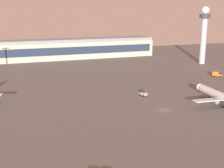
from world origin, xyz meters
TOP-DOWN VIEW (x-y plane):
  - ground_plane at (0.00, 0.00)m, footprint 416.00×416.00m
  - terminal_building at (-2.91, 148.96)m, footprint 143.34×22.40m
  - control_tower at (83.78, 86.86)m, footprint 8.00×8.00m
  - catering_truck at (62.34, 44.15)m, footprint 5.86×5.40m
  - cargo_loader at (1.20, 21.69)m, footprint 2.85×4.48m

SIDE VIEW (x-z plane):
  - ground_plane at x=0.00m, z-range 0.00..0.00m
  - cargo_loader at x=1.20m, z-range 0.05..2.30m
  - catering_truck at x=62.34m, z-range 0.05..3.10m
  - terminal_building at x=-2.91m, z-range -0.11..16.29m
  - control_tower at x=83.78m, z-range 3.15..45.38m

